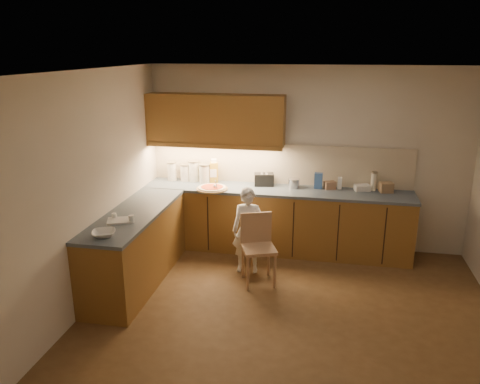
{
  "coord_description": "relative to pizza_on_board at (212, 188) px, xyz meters",
  "views": [
    {
      "loc": [
        0.33,
        -4.56,
        2.81
      ],
      "look_at": [
        -0.8,
        1.2,
        1.0
      ],
      "focal_mm": 35.0,
      "sensor_mm": 36.0,
      "label": 1
    }
  ],
  "objects": [
    {
      "name": "canister_a",
      "position": [
        -0.7,
        0.34,
        0.12
      ],
      "size": [
        0.14,
        0.14,
        0.28
      ],
      "rotation": [
        0.0,
        0.0,
        -0.42
      ],
      "color": "white",
      "rests_on": "l_counter"
    },
    {
      "name": "l_counter",
      "position": [
        0.33,
        -0.25,
        -0.48
      ],
      "size": [
        3.77,
        2.62,
        0.92
      ],
      "color": "olive",
      "rests_on": "ground"
    },
    {
      "name": "mixing_bowl",
      "position": [
        -0.69,
        -1.87,
        0.01
      ],
      "size": [
        0.32,
        0.32,
        0.06
      ],
      "primitive_type": "imported",
      "rotation": [
        0.0,
        0.0,
        0.37
      ],
      "color": "silver",
      "rests_on": "l_counter"
    },
    {
      "name": "card_box_b",
      "position": [
        2.37,
        0.33,
        0.05
      ],
      "size": [
        0.2,
        0.17,
        0.14
      ],
      "primitive_type": "cube",
      "rotation": [
        0.0,
        0.0,
        0.22
      ],
      "color": "#A47F58",
      "rests_on": "l_counter"
    },
    {
      "name": "room",
      "position": [
        1.26,
        -1.5,
        0.74
      ],
      "size": [
        4.54,
        4.5,
        2.62
      ],
      "color": "#53371C",
      "rests_on": "ground"
    },
    {
      "name": "backsplash",
      "position": [
        0.88,
        0.48,
        0.27
      ],
      "size": [
        3.75,
        0.02,
        0.58
      ],
      "primitive_type": "cube",
      "color": "beige",
      "rests_on": "l_counter"
    },
    {
      "name": "upper_cabinets",
      "position": [
        -0.02,
        0.32,
        0.91
      ],
      "size": [
        1.95,
        0.36,
        0.73
      ],
      "color": "olive",
      "rests_on": "ground"
    },
    {
      "name": "wooden_chair",
      "position": [
        0.77,
        -0.79,
        -0.44
      ],
      "size": [
        0.5,
        0.5,
        0.87
      ],
      "rotation": [
        0.0,
        0.0,
        0.36
      ],
      "color": "tan",
      "rests_on": "ground"
    },
    {
      "name": "tall_jar",
      "position": [
        2.21,
        0.39,
        0.11
      ],
      "size": [
        0.08,
        0.08,
        0.26
      ],
      "rotation": [
        0.0,
        0.0,
        -0.11
      ],
      "color": "white",
      "rests_on": "l_counter"
    },
    {
      "name": "pizza_on_board",
      "position": [
        0.0,
        0.0,
        0.0
      ],
      "size": [
        0.44,
        0.44,
        0.18
      ],
      "rotation": [
        0.0,
        0.0,
        0.24
      ],
      "color": "tan",
      "rests_on": "l_counter"
    },
    {
      "name": "canister_c",
      "position": [
        -0.37,
        0.37,
        0.14
      ],
      "size": [
        0.16,
        0.16,
        0.31
      ],
      "rotation": [
        0.0,
        0.0,
        0.42
      ],
      "color": "white",
      "rests_on": "l_counter"
    },
    {
      "name": "spice_jar_a",
      "position": [
        -0.82,
        -1.37,
        0.02
      ],
      "size": [
        0.07,
        0.07,
        0.07
      ],
      "primitive_type": "cylinder",
      "rotation": [
        0.0,
        0.0,
        -0.37
      ],
      "color": "white",
      "rests_on": "l_counter"
    },
    {
      "name": "card_box_a",
      "position": [
        1.61,
        0.35,
        0.03
      ],
      "size": [
        0.18,
        0.16,
        0.11
      ],
      "primitive_type": "cube",
      "rotation": [
        0.0,
        0.0,
        0.39
      ],
      "color": "tan",
      "rests_on": "l_counter"
    },
    {
      "name": "dough_cloth",
      "position": [
        -0.72,
        -1.43,
        -0.01
      ],
      "size": [
        0.34,
        0.3,
        0.02
      ],
      "primitive_type": "cube",
      "rotation": [
        0.0,
        0.0,
        0.38
      ],
      "color": "silver",
      "rests_on": "l_counter"
    },
    {
      "name": "toaster",
      "position": [
        0.68,
        0.33,
        0.07
      ],
      "size": [
        0.3,
        0.21,
        0.18
      ],
      "rotation": [
        0.0,
        0.0,
        0.19
      ],
      "color": "black",
      "rests_on": "l_counter"
    },
    {
      "name": "child",
      "position": [
        0.61,
        -0.55,
        -0.37
      ],
      "size": [
        0.43,
        0.3,
        1.13
      ],
      "primitive_type": "imported",
      "rotation": [
        0.0,
        0.0,
        0.07
      ],
      "color": "white",
      "rests_on": "ground"
    },
    {
      "name": "white_bottle",
      "position": [
        1.75,
        0.37,
        0.06
      ],
      "size": [
        0.06,
        0.06,
        0.17
      ],
      "primitive_type": "cube",
      "rotation": [
        0.0,
        0.0,
        0.06
      ],
      "color": "white",
      "rests_on": "l_counter"
    },
    {
      "name": "spice_jar_b",
      "position": [
        -0.58,
        -1.43,
        0.02
      ],
      "size": [
        0.07,
        0.07,
        0.08
      ],
      "primitive_type": "cylinder",
      "rotation": [
        0.0,
        0.0,
        0.19
      ],
      "color": "white",
      "rests_on": "l_counter"
    },
    {
      "name": "oil_jug",
      "position": [
        -0.06,
        0.36,
        0.14
      ],
      "size": [
        0.14,
        0.11,
        0.35
      ],
      "rotation": [
        0.0,
        0.0,
        0.26
      ],
      "color": "gold",
      "rests_on": "l_counter"
    },
    {
      "name": "flat_pack",
      "position": [
        2.05,
        0.34,
        0.02
      ],
      "size": [
        0.23,
        0.19,
        0.08
      ],
      "primitive_type": "cube",
      "rotation": [
        0.0,
        0.0,
        0.25
      ],
      "color": "silver",
      "rests_on": "l_counter"
    },
    {
      "name": "canister_b",
      "position": [
        -0.5,
        0.36,
        0.11
      ],
      "size": [
        0.14,
        0.14,
        0.25
      ],
      "rotation": [
        0.0,
        0.0,
        -0.09
      ],
      "color": "white",
      "rests_on": "l_counter"
    },
    {
      "name": "blue_box",
      "position": [
        1.45,
        0.33,
        0.09
      ],
      "size": [
        0.11,
        0.08,
        0.22
      ],
      "primitive_type": "cube",
      "rotation": [
        0.0,
        0.0,
        -0.05
      ],
      "color": "#305391",
      "rests_on": "l_counter"
    },
    {
      "name": "canister_d",
      "position": [
        -0.19,
        0.33,
        0.12
      ],
      "size": [
        0.17,
        0.17,
        0.28
      ],
      "rotation": [
        0.0,
        0.0,
        -0.04
      ],
      "color": "beige",
      "rests_on": "l_counter"
    },
    {
      "name": "steel_pot",
      "position": [
        1.11,
        0.31,
        0.05
      ],
      "size": [
        0.17,
        0.17,
        0.13
      ],
      "color": "silver",
      "rests_on": "l_counter"
    }
  ]
}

